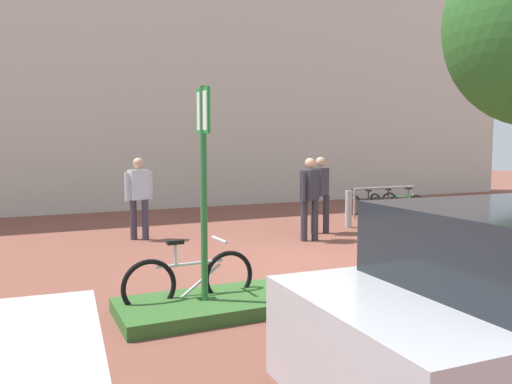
% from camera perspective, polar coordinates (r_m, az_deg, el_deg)
% --- Properties ---
extents(ground_plane, '(60.00, 60.00, 0.00)m').
position_cam_1_polar(ground_plane, '(8.56, 6.32, -8.13)').
color(ground_plane, brown).
extents(building_facade, '(28.00, 1.20, 10.00)m').
position_cam_1_polar(building_facade, '(16.89, -10.06, 15.49)').
color(building_facade, beige).
rests_on(building_facade, ground).
extents(planter_strip, '(7.00, 1.10, 0.16)m').
position_cam_1_polar(planter_strip, '(7.35, 13.13, -9.84)').
color(planter_strip, '#336028').
rests_on(planter_strip, ground).
extents(parking_sign_post, '(0.08, 0.36, 2.65)m').
position_cam_1_polar(parking_sign_post, '(5.90, -5.91, 2.74)').
color(parking_sign_post, '#2D7238').
rests_on(parking_sign_post, ground).
extents(bike_at_sign, '(1.68, 0.42, 0.86)m').
position_cam_1_polar(bike_at_sign, '(6.30, -7.35, -9.76)').
color(bike_at_sign, black).
rests_on(bike_at_sign, ground).
extents(bike_rack_cluster, '(2.11, 1.56, 0.83)m').
position_cam_1_polar(bike_rack_cluster, '(14.65, 14.17, -1.28)').
color(bike_rack_cluster, '#99999E').
rests_on(bike_rack_cluster, ground).
extents(bollard_steel, '(0.16, 0.16, 0.90)m').
position_cam_1_polar(bollard_steel, '(12.42, 10.33, -1.89)').
color(bollard_steel, '#ADADB2').
rests_on(bollard_steel, ground).
extents(person_casual_tan, '(0.60, 0.32, 1.72)m').
position_cam_1_polar(person_casual_tan, '(10.87, -13.00, -0.12)').
color(person_casual_tan, '#383342').
rests_on(person_casual_tan, ground).
extents(person_suited_navy, '(0.53, 0.41, 1.72)m').
position_cam_1_polar(person_suited_navy, '(11.46, 7.22, 0.24)').
color(person_suited_navy, '#2D2D38').
rests_on(person_suited_navy, ground).
extents(person_suited_dark, '(0.54, 0.41, 1.72)m').
position_cam_1_polar(person_suited_dark, '(10.53, 6.05, -0.19)').
color(person_suited_dark, '#2D2D38').
rests_on(person_suited_dark, ground).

